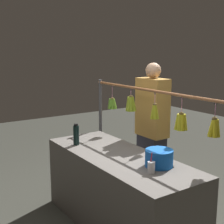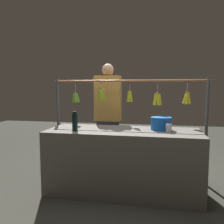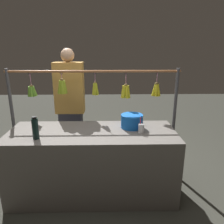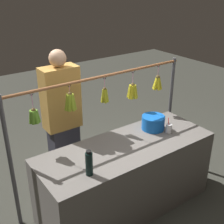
{
  "view_description": "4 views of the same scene",
  "coord_description": "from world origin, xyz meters",
  "views": [
    {
      "loc": [
        -2.74,
        1.93,
        1.97
      ],
      "look_at": [
        0.14,
        0.0,
        1.29
      ],
      "focal_mm": 52.25,
      "sensor_mm": 36.0,
      "label": 1
    },
    {
      "loc": [
        -0.45,
        3.03,
        1.39
      ],
      "look_at": [
        0.15,
        0.0,
        1.08
      ],
      "focal_mm": 37.56,
      "sensor_mm": 36.0,
      "label": 2
    },
    {
      "loc": [
        -0.19,
        2.46,
        1.82
      ],
      "look_at": [
        -0.24,
        0.0,
        1.08
      ],
      "focal_mm": 35.25,
      "sensor_mm": 36.0,
      "label": 3
    },
    {
      "loc": [
        1.73,
        2.15,
        2.52
      ],
      "look_at": [
        0.2,
        0.0,
        1.3
      ],
      "focal_mm": 47.32,
      "sensor_mm": 36.0,
      "label": 4
    }
  ],
  "objects": [
    {
      "name": "display_rack",
      "position": [
        -0.02,
        -0.46,
        1.12
      ],
      "size": [
        2.31,
        0.14,
        1.54
      ],
      "color": "#4C4C51",
      "rests_on": "ground"
    },
    {
      "name": "blue_bucket",
      "position": [
        -0.49,
        -0.13,
        0.92
      ],
      "size": [
        0.27,
        0.27,
        0.17
      ],
      "primitive_type": "cylinder",
      "color": "blue",
      "rests_on": "market_counter"
    },
    {
      "name": "water_bottle",
      "position": [
        0.6,
        0.2,
        0.96
      ],
      "size": [
        0.07,
        0.07,
        0.26
      ],
      "color": "black",
      "rests_on": "market_counter"
    },
    {
      "name": "drink_cup",
      "position": [
        -0.58,
        0.05,
        0.9
      ],
      "size": [
        0.07,
        0.07,
        0.19
      ],
      "color": "silver",
      "rests_on": "market_counter"
    },
    {
      "name": "vendor_person",
      "position": [
        0.38,
        -0.78,
        0.89
      ],
      "size": [
        0.43,
        0.23,
        1.79
      ],
      "color": "#2D2D38",
      "rests_on": "ground"
    },
    {
      "name": "market_counter",
      "position": [
        0.0,
        0.0,
        0.42
      ],
      "size": [
        2.01,
        0.76,
        0.84
      ],
      "primitive_type": "cube",
      "color": "#66605B",
      "rests_on": "ground"
    }
  ]
}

